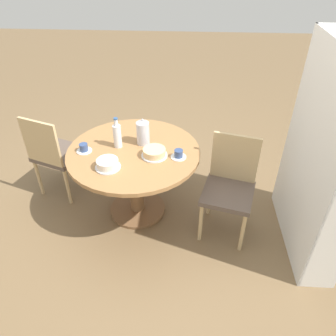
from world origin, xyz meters
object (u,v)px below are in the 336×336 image
at_px(bookshelf, 321,163).
at_px(water_bottle, 117,135).
at_px(coffee_pot, 143,132).
at_px(cup_a, 179,154).
at_px(cake_main, 154,153).
at_px(cup_b, 84,148).
at_px(cake_second, 108,164).
at_px(chair_b, 55,153).
at_px(chair_a, 230,185).

height_order(bookshelf, water_bottle, bookshelf).
distance_m(coffee_pot, cup_a, 0.39).
distance_m(water_bottle, cake_main, 0.37).
relative_size(coffee_pot, cup_b, 1.85).
bearing_deg(cake_second, cup_a, 108.02).
height_order(chair_b, water_bottle, water_bottle).
bearing_deg(water_bottle, coffee_pot, 107.62).
relative_size(chair_a, bookshelf, 0.53).
distance_m(coffee_pot, cake_second, 0.46).
height_order(bookshelf, cup_b, bookshelf).
bearing_deg(chair_b, water_bottle, -174.50).
distance_m(chair_b, cake_main, 1.09).
xyz_separation_m(cake_second, cup_b, (-0.23, -0.26, -0.01)).
relative_size(chair_b, cake_main, 4.09).
height_order(bookshelf, cup_a, bookshelf).
height_order(water_bottle, cup_b, water_bottle).
distance_m(bookshelf, cake_second, 1.66).
xyz_separation_m(chair_b, cake_second, (0.50, 0.66, 0.25)).
xyz_separation_m(bookshelf, cake_main, (-0.19, -1.30, -0.09)).
distance_m(bookshelf, cake_main, 1.31).
bearing_deg(water_bottle, cup_a, 75.63).
relative_size(bookshelf, cake_second, 8.27).
bearing_deg(coffee_pot, bookshelf, 74.67).
relative_size(water_bottle, cup_b, 2.13).
relative_size(coffee_pot, water_bottle, 0.87).
relative_size(chair_a, chair_b, 1.00).
bearing_deg(cup_a, bookshelf, 80.57).
bearing_deg(cup_b, chair_b, -124.05).
relative_size(chair_b, cup_a, 6.86).
height_order(chair_a, cake_main, chair_a).
height_order(chair_a, chair_b, same).
relative_size(cake_second, cup_b, 1.56).
bearing_deg(coffee_pot, cup_a, 57.44).
height_order(water_bottle, cake_main, water_bottle).
distance_m(chair_a, cup_b, 1.30).
bearing_deg(chair_a, coffee_pot, 174.69).
bearing_deg(cup_a, water_bottle, -104.37).
xyz_separation_m(coffee_pot, cup_b, (0.16, -0.50, -0.08)).
relative_size(chair_a, cake_main, 4.09).
height_order(chair_b, bookshelf, bookshelf).
height_order(bookshelf, coffee_pot, bookshelf).
bearing_deg(coffee_pot, cake_second, -31.64).
bearing_deg(water_bottle, chair_b, -104.46).
relative_size(chair_b, cup_b, 6.86).
relative_size(cake_second, cup_a, 1.56).
height_order(cup_a, cup_b, same).
xyz_separation_m(cake_main, cake_second, (0.19, -0.36, 0.00)).
relative_size(bookshelf, cake_main, 7.71).
bearing_deg(chair_b, coffee_pot, -166.87).
bearing_deg(chair_a, bookshelf, 5.30).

